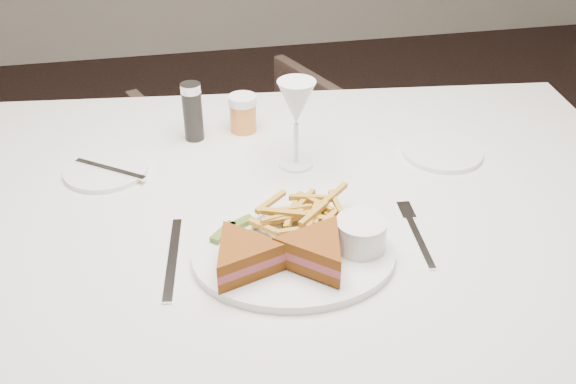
# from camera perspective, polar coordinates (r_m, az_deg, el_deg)

# --- Properties ---
(ground) EXTENTS (5.00, 5.00, 0.00)m
(ground) POSITION_cam_1_polar(r_m,az_deg,el_deg) (1.84, -0.06, -15.85)
(ground) COLOR black
(ground) RESTS_ON ground
(table) EXTENTS (1.49, 1.08, 0.75)m
(table) POSITION_cam_1_polar(r_m,az_deg,el_deg) (1.40, -0.42, -13.60)
(table) COLOR silver
(table) RESTS_ON ground
(chair_far) EXTENTS (0.76, 0.74, 0.62)m
(chair_far) POSITION_cam_1_polar(r_m,az_deg,el_deg) (2.11, -3.04, 2.23)
(chair_far) COLOR #45322A
(chair_far) RESTS_ON ground
(table_setting) EXTENTS (0.82, 0.64, 0.18)m
(table_setting) POSITION_cam_1_polar(r_m,az_deg,el_deg) (1.08, 0.00, -1.03)
(table_setting) COLOR white
(table_setting) RESTS_ON table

